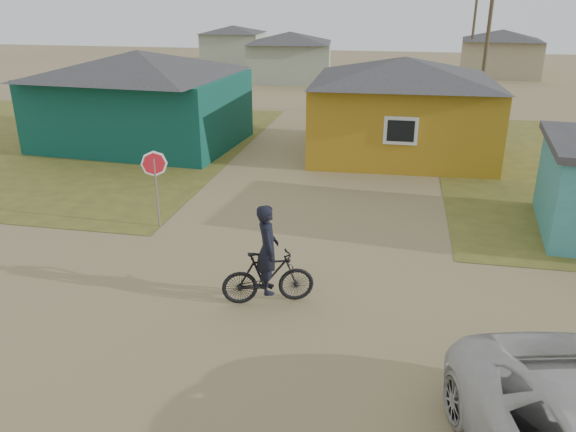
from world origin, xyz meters
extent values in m
plane|color=#917F54|center=(0.00, 0.00, 0.00)|extent=(120.00, 120.00, 0.00)
cube|color=olive|center=(-14.00, 13.00, 0.01)|extent=(20.00, 18.00, 0.00)
cube|color=#0B3F36|center=(-8.50, 13.50, 1.50)|extent=(8.40, 6.54, 3.00)
pyramid|color=#303032|center=(-8.50, 13.50, 3.50)|extent=(8.93, 7.08, 1.00)
cube|color=#A57A19|center=(2.50, 14.00, 1.50)|extent=(7.21, 6.24, 3.00)
pyramid|color=#303032|center=(2.50, 14.00, 3.45)|extent=(7.72, 6.76, 0.90)
cube|color=silver|center=(2.50, 10.97, 1.65)|extent=(1.20, 0.06, 1.00)
cube|color=black|center=(2.50, 10.94, 1.65)|extent=(0.95, 0.04, 0.75)
cube|color=gray|center=(-6.00, 34.00, 1.40)|extent=(6.49, 5.60, 2.80)
pyramid|color=#303032|center=(-6.00, 34.00, 3.20)|extent=(7.04, 6.15, 0.80)
cube|color=tan|center=(10.00, 40.00, 1.40)|extent=(6.41, 5.50, 2.80)
pyramid|color=#303032|center=(10.00, 40.00, 3.20)|extent=(6.95, 6.05, 0.80)
cube|color=gray|center=(-14.00, 46.00, 1.35)|extent=(5.75, 5.28, 2.70)
pyramid|color=#303032|center=(-14.00, 46.00, 3.05)|extent=(6.28, 5.81, 0.70)
cylinder|color=#4D422E|center=(6.50, 22.00, 4.00)|extent=(0.20, 0.20, 8.00)
cylinder|color=#4D422E|center=(7.50, 38.00, 4.00)|extent=(0.20, 0.20, 8.00)
cylinder|color=gray|center=(-4.05, 4.74, 0.99)|extent=(0.06, 0.06, 1.98)
imported|color=black|center=(-0.06, 1.24, 0.59)|extent=(2.03, 1.14, 1.17)
imported|color=black|center=(-0.06, 1.24, 1.24)|extent=(0.66, 0.81, 1.93)
camera|label=1|loc=(2.41, -8.98, 6.12)|focal=35.00mm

